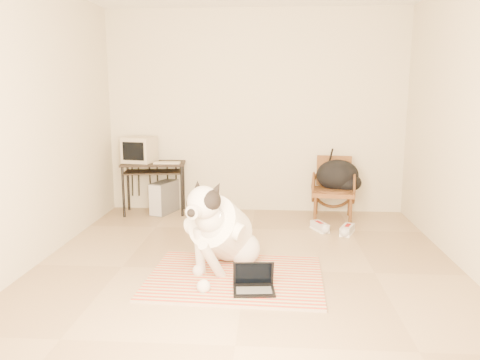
# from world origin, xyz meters

# --- Properties ---
(floor) EXTENTS (4.50, 4.50, 0.00)m
(floor) POSITION_xyz_m (0.00, 0.00, 0.00)
(floor) COLOR #A18662
(floor) RESTS_ON ground
(wall_back) EXTENTS (4.50, 0.00, 4.50)m
(wall_back) POSITION_xyz_m (0.00, 2.25, 1.35)
(wall_back) COLOR beige
(wall_back) RESTS_ON floor
(wall_front) EXTENTS (4.50, 0.00, 4.50)m
(wall_front) POSITION_xyz_m (0.00, -2.25, 1.35)
(wall_front) COLOR beige
(wall_front) RESTS_ON floor
(wall_left) EXTENTS (0.00, 4.50, 4.50)m
(wall_left) POSITION_xyz_m (-2.00, 0.00, 1.35)
(wall_left) COLOR beige
(wall_left) RESTS_ON floor
(rug) EXTENTS (1.57, 1.23, 0.02)m
(rug) POSITION_xyz_m (-0.09, -0.20, 0.01)
(rug) COLOR red
(rug) RESTS_ON floor
(dog) EXTENTS (0.69, 1.25, 0.91)m
(dog) POSITION_xyz_m (-0.23, 0.02, 0.36)
(dog) COLOR silver
(dog) RESTS_ON rug
(laptop) EXTENTS (0.36, 0.27, 0.24)m
(laptop) POSITION_xyz_m (0.09, -0.49, 0.08)
(laptop) COLOR black
(laptop) RESTS_ON rug
(computer_desk) EXTENTS (0.89, 0.57, 0.69)m
(computer_desk) POSITION_xyz_m (-1.35, 1.98, 0.60)
(computer_desk) COLOR black
(computer_desk) RESTS_ON floor
(crt_monitor) EXTENTS (0.44, 0.42, 0.34)m
(crt_monitor) POSITION_xyz_m (-1.54, 2.01, 0.86)
(crt_monitor) COLOR #B7A88F
(crt_monitor) RESTS_ON computer_desk
(desk_keyboard) EXTENTS (0.35, 0.15, 0.02)m
(desk_keyboard) POSITION_xyz_m (-1.15, 1.90, 0.71)
(desk_keyboard) COLOR #B7A88F
(desk_keyboard) RESTS_ON computer_desk
(pc_tower) EXTENTS (0.33, 0.50, 0.43)m
(pc_tower) POSITION_xyz_m (-1.22, 2.00, 0.22)
(pc_tower) COLOR #515153
(pc_tower) RESTS_ON floor
(rattan_chair) EXTENTS (0.58, 0.57, 0.79)m
(rattan_chair) POSITION_xyz_m (1.03, 1.89, 0.40)
(rattan_chair) COLOR brown
(rattan_chair) RESTS_ON floor
(backpack) EXTENTS (0.57, 0.45, 0.40)m
(backpack) POSITION_xyz_m (1.10, 1.90, 0.55)
(backpack) COLOR black
(backpack) RESTS_ON rattan_chair
(sneaker_left) EXTENTS (0.22, 0.31, 0.10)m
(sneaker_left) POSITION_xyz_m (0.81, 1.31, 0.04)
(sneaker_left) COLOR white
(sneaker_left) RESTS_ON floor
(sneaker_right) EXTENTS (0.22, 0.31, 0.10)m
(sneaker_right) POSITION_xyz_m (1.11, 1.19, 0.05)
(sneaker_right) COLOR white
(sneaker_right) RESTS_ON floor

